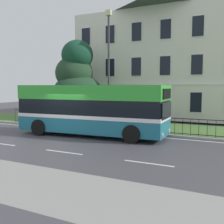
{
  "coord_description": "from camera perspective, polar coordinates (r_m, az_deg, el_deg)",
  "views": [
    {
      "loc": [
        9.54,
        -11.79,
        2.96
      ],
      "look_at": [
        1.75,
        3.42,
        1.36
      ],
      "focal_mm": 45.02,
      "sensor_mm": 36.0,
      "label": 1
    }
  ],
  "objects": [
    {
      "name": "street_lamp_post",
      "position": [
        19.18,
        -0.68,
        10.1
      ],
      "size": [
        0.36,
        0.24,
        7.85
      ],
      "color": "#333338",
      "rests_on": "ground_plane"
    },
    {
      "name": "litter_bin",
      "position": [
        20.47,
        -8.37,
        -1.06
      ],
      "size": [
        0.56,
        0.56,
        1.15
      ],
      "color": "#23472D",
      "rests_on": "ground_plane"
    },
    {
      "name": "ground_plane",
      "position": [
        16.17,
        -9.64,
        -5.34
      ],
      "size": [
        60.0,
        56.0,
        0.18
      ],
      "color": "#434148"
    },
    {
      "name": "single_decker_bus",
      "position": [
        16.6,
        -4.16,
        0.57
      ],
      "size": [
        9.07,
        3.05,
        3.0
      ],
      "rotation": [
        0.0,
        0.0,
        0.06
      ],
      "color": "#1E697F",
      "rests_on": "ground_plane"
    },
    {
      "name": "evergreen_tree",
      "position": [
        23.56,
        -7.35,
        4.9
      ],
      "size": [
        4.09,
        4.36,
        6.83
      ],
      "color": "#423328",
      "rests_on": "ground_plane"
    },
    {
      "name": "georgian_townhouse",
      "position": [
        28.41,
        11.25,
        10.4
      ],
      "size": [
        15.2,
        10.2,
        10.74
      ],
      "color": "silver",
      "rests_on": "ground_plane"
    },
    {
      "name": "iron_verge_railing",
      "position": [
        18.13,
        1.38,
        -2.07
      ],
      "size": [
        18.29,
        0.04,
        0.97
      ],
      "color": "black",
      "rests_on": "ground_plane"
    }
  ]
}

